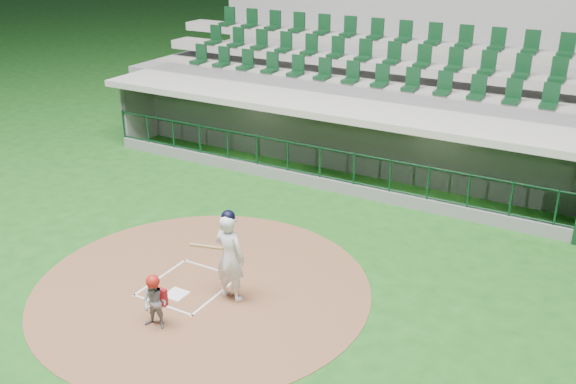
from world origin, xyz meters
The scene contains 8 objects.
ground centered at (0.00, 0.00, 0.00)m, with size 120.00×120.00×0.00m, color #174F16.
dirt_circle centered at (0.30, -0.20, 0.01)m, with size 7.20×7.20×0.01m, color brown.
home_plate centered at (0.00, -0.70, 0.02)m, with size 0.43×0.43×0.02m, color white.
batter_box_chalk centered at (0.00, -0.30, 0.02)m, with size 1.55×1.80×0.01m.
dugout_structure centered at (0.08, 7.84, 0.96)m, with size 16.40×3.70×3.00m.
seating_deck centered at (0.00, 10.91, 1.42)m, with size 17.00×6.72×5.15m.
batter centered at (1.07, -0.23, 1.01)m, with size 0.91×0.90×2.00m.
catcher centered at (0.40, -1.78, 0.58)m, with size 0.57×0.47×1.14m.
Camera 1 is at (7.69, -9.57, 7.28)m, focal length 40.00 mm.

